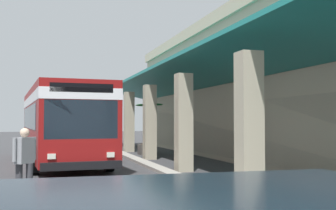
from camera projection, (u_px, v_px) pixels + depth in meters
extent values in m
plane|color=#38383A|center=(291.00, 166.00, 17.14)|extent=(120.00, 120.00, 0.00)
cube|color=#9E998E|center=(146.00, 164.00, 17.33)|extent=(36.30, 0.50, 0.12)
cube|color=#B2A88E|center=(115.00, 122.00, 29.70)|extent=(0.55, 0.55, 3.50)
cube|color=#B2A88E|center=(129.00, 122.00, 24.86)|extent=(0.55, 0.55, 3.50)
cube|color=#B2A88E|center=(150.00, 122.00, 20.03)|extent=(0.55, 0.55, 3.50)
cube|color=#B2A88E|center=(184.00, 122.00, 15.20)|extent=(0.55, 0.55, 3.50)
cube|color=#B2A88E|center=(249.00, 123.00, 10.36)|extent=(0.55, 0.55, 3.50)
cube|color=#146B66|center=(194.00, 73.00, 18.07)|extent=(30.25, 3.16, 0.82)
cube|color=#19232D|center=(230.00, 130.00, 18.44)|extent=(25.41, 0.08, 2.40)
cube|color=maroon|center=(61.00, 123.00, 18.10)|extent=(11.16, 3.39, 2.75)
cube|color=white|center=(61.00, 101.00, 18.14)|extent=(11.19, 3.42, 0.36)
cube|color=#19232D|center=(60.00, 118.00, 18.39)|extent=(9.41, 3.29, 0.90)
cube|color=#19232D|center=(82.00, 119.00, 13.00)|extent=(0.23, 2.24, 1.20)
cube|color=black|center=(82.00, 88.00, 13.02)|extent=(0.21, 1.94, 0.28)
cube|color=black|center=(82.00, 166.00, 12.82)|extent=(0.39, 2.46, 0.24)
cube|color=silver|center=(111.00, 155.00, 13.23)|extent=(0.08, 0.24, 0.16)
cube|color=silver|center=(52.00, 156.00, 12.59)|extent=(0.08, 0.24, 0.16)
cube|color=silver|center=(57.00, 90.00, 19.56)|extent=(2.53, 1.97, 0.24)
cylinder|color=black|center=(109.00, 157.00, 15.12)|extent=(1.00, 0.30, 1.00)
cylinder|color=black|center=(34.00, 160.00, 14.21)|extent=(1.00, 0.30, 1.00)
cylinder|color=black|center=(79.00, 147.00, 21.38)|extent=(1.00, 0.30, 1.00)
cylinder|color=black|center=(26.00, 148.00, 20.48)|extent=(1.00, 0.30, 1.00)
cylinder|color=#38383D|center=(19.00, 181.00, 9.86)|extent=(0.16, 0.16, 0.81)
cylinder|color=#38383D|center=(29.00, 180.00, 9.96)|extent=(0.16, 0.16, 0.81)
cube|color=gray|center=(25.00, 150.00, 9.93)|extent=(0.51, 0.46, 0.61)
sphere|color=beige|center=(25.00, 133.00, 9.95)|extent=(0.22, 0.22, 0.22)
cylinder|color=gray|center=(14.00, 150.00, 9.69)|extent=(0.09, 0.09, 0.55)
cylinder|color=gray|center=(34.00, 148.00, 10.19)|extent=(0.09, 0.09, 0.55)
cube|color=#4C4742|center=(147.00, 149.00, 22.68)|extent=(0.87, 0.87, 0.56)
cylinder|color=#332319|center=(147.00, 144.00, 22.69)|extent=(0.74, 0.74, 0.02)
cylinder|color=brown|center=(147.00, 127.00, 22.72)|extent=(0.16, 0.16, 1.88)
ellipsoid|color=#1E6028|center=(147.00, 108.00, 22.24)|extent=(1.06, 0.49, 0.16)
ellipsoid|color=#1E6028|center=(155.00, 104.00, 22.76)|extent=(0.44, 0.86, 0.18)
ellipsoid|color=#1E6028|center=(150.00, 105.00, 23.13)|extent=(0.75, 0.60, 0.19)
ellipsoid|color=#1E6028|center=(141.00, 105.00, 22.93)|extent=(0.67, 0.69, 0.14)
ellipsoid|color=#1E6028|center=(142.00, 105.00, 22.47)|extent=(0.59, 0.79, 0.16)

